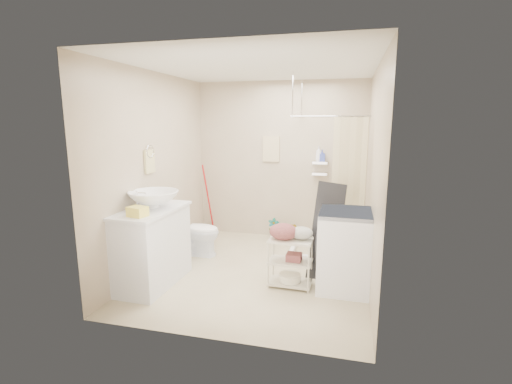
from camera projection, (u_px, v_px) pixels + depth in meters
floor at (257, 271)px, 4.91m from camera, size 3.20×3.20×0.00m
ceiling at (257, 67)px, 4.41m from camera, size 2.80×3.20×0.04m
wall_back at (280, 161)px, 6.18m from camera, size 2.80×0.04×2.60m
wall_front at (212, 201)px, 3.14m from camera, size 2.80×0.04×2.60m
wall_left at (156, 171)px, 4.99m from camera, size 0.04×3.20×2.60m
wall_right at (373, 179)px, 4.33m from camera, size 0.04×3.20×2.60m
vanity at (151, 247)px, 4.47m from camera, size 0.64×1.09×0.94m
sink at (154, 199)px, 4.42m from camera, size 0.71×0.71×0.20m
counter_basket at (138, 212)px, 4.03m from camera, size 0.22×0.19×0.11m
floor_basket at (145, 291)px, 4.21m from camera, size 0.28×0.23×0.13m
toilet at (196, 231)px, 5.48m from camera, size 0.72×0.42×0.73m
mop at (206, 199)px, 6.49m from camera, size 0.15×0.15×1.22m
potted_plant_a at (274, 229)px, 6.21m from camera, size 0.20×0.14×0.36m
potted_plant_b at (292, 232)px, 6.17m from camera, size 0.20×0.18×0.29m
hanging_towel at (271, 149)px, 6.16m from camera, size 0.28×0.03×0.42m
towel_ring at (149, 160)px, 4.77m from camera, size 0.04×0.22×0.34m
tp_holder at (163, 212)px, 5.14m from camera, size 0.08×0.12×0.14m
shower at (329, 183)px, 5.51m from camera, size 1.10×1.10×2.10m
shampoo_bottle_a at (319, 154)px, 5.94m from camera, size 0.10×0.10×0.24m
shampoo_bottle_b at (322, 156)px, 5.94m from camera, size 0.10×0.10×0.19m
washing_machine at (347, 250)px, 4.35m from camera, size 0.65×0.67×0.94m
laundry_rack at (290, 258)px, 4.43m from camera, size 0.52×0.32×0.70m
ironing_board at (326, 231)px, 4.58m from camera, size 0.37×0.17×1.26m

